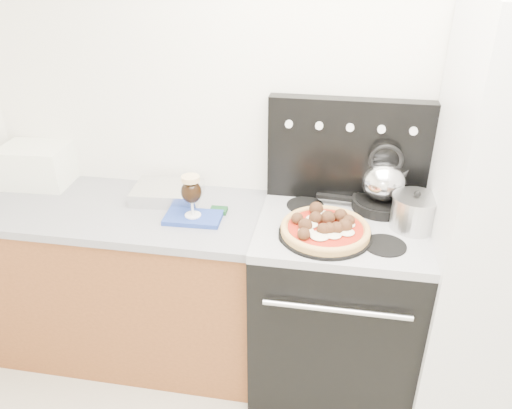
% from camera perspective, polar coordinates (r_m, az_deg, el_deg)
% --- Properties ---
extents(room_shell, '(3.52, 3.01, 2.52)m').
position_cam_1_polar(room_shell, '(1.36, 6.78, -8.41)').
color(room_shell, beige).
rests_on(room_shell, ground).
extents(base_cabinet, '(1.45, 0.60, 0.86)m').
position_cam_1_polar(base_cabinet, '(2.79, -14.60, -8.70)').
color(base_cabinet, brown).
rests_on(base_cabinet, ground).
extents(countertop, '(1.48, 0.63, 0.04)m').
position_cam_1_polar(countertop, '(2.55, -15.80, -0.55)').
color(countertop, gray).
rests_on(countertop, base_cabinet).
extents(stove_body, '(0.76, 0.65, 0.88)m').
position_cam_1_polar(stove_body, '(2.56, 8.94, -11.59)').
color(stove_body, black).
rests_on(stove_body, ground).
extents(cooktop, '(0.76, 0.65, 0.04)m').
position_cam_1_polar(cooktop, '(2.29, 9.78, -2.69)').
color(cooktop, '#ADADB2').
rests_on(cooktop, stove_body).
extents(backguard, '(0.76, 0.08, 0.50)m').
position_cam_1_polar(backguard, '(2.42, 10.44, 6.11)').
color(backguard, black).
rests_on(backguard, cooktop).
extents(fridge, '(0.64, 0.68, 1.90)m').
position_cam_1_polar(fridge, '(2.37, 27.03, -3.18)').
color(fridge, silver).
rests_on(fridge, ground).
extents(toaster_oven, '(0.35, 0.27, 0.21)m').
position_cam_1_polar(toaster_oven, '(2.88, -23.75, 4.15)').
color(toaster_oven, white).
rests_on(toaster_oven, countertop).
extents(foil_sheet, '(0.35, 0.27, 0.07)m').
position_cam_1_polar(foil_sheet, '(2.54, -10.06, 1.34)').
color(foil_sheet, white).
rests_on(foil_sheet, countertop).
extents(oven_mitt, '(0.27, 0.16, 0.02)m').
position_cam_1_polar(oven_mitt, '(2.34, -7.20, -1.51)').
color(oven_mitt, '#233C98').
rests_on(oven_mitt, countertop).
extents(beer_glass, '(0.11, 0.11, 0.21)m').
position_cam_1_polar(beer_glass, '(2.29, -7.37, 0.97)').
color(beer_glass, black).
rests_on(beer_glass, oven_mitt).
extents(pizza_pan, '(0.47, 0.47, 0.01)m').
position_cam_1_polar(pizza_pan, '(2.19, 7.88, -3.36)').
color(pizza_pan, black).
rests_on(pizza_pan, cooktop).
extents(pizza, '(0.41, 0.41, 0.05)m').
position_cam_1_polar(pizza, '(2.17, 7.94, -2.59)').
color(pizza, tan).
rests_on(pizza, pizza_pan).
extents(skillet, '(0.29, 0.29, 0.05)m').
position_cam_1_polar(skillet, '(2.45, 14.01, 0.09)').
color(skillet, black).
rests_on(skillet, cooktop).
extents(tea_kettle, '(0.23, 0.23, 0.23)m').
position_cam_1_polar(tea_kettle, '(2.39, 14.39, 3.05)').
color(tea_kettle, silver).
rests_on(tea_kettle, skillet).
extents(stock_pot, '(0.23, 0.23, 0.14)m').
position_cam_1_polar(stock_pot, '(2.30, 17.62, -0.95)').
color(stock_pot, silver).
rests_on(stock_pot, cooktop).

